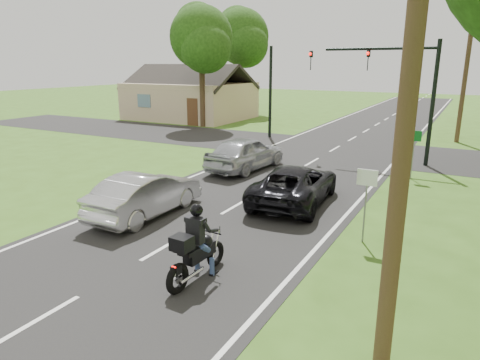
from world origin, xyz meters
name	(u,v)px	position (x,y,z in m)	size (l,w,h in m)	color
ground	(165,247)	(0.00, 0.00, 0.00)	(140.00, 140.00, 0.00)	#365919
road	(298,170)	(0.00, 10.00, 0.01)	(8.00, 100.00, 0.01)	black
cross_road	(335,149)	(0.00, 16.00, 0.01)	(60.00, 7.00, 0.01)	black
motorcycle_rider	(195,251)	(1.80, -1.10, 0.74)	(0.62, 2.17, 1.87)	black
dark_suv	(295,184)	(1.67, 5.38, 0.70)	(2.29, 4.96, 1.38)	black
silver_sedan	(146,194)	(-2.15, 1.76, 0.73)	(1.53, 4.39, 1.45)	silver
silver_suv	(246,153)	(-2.25, 8.95, 0.82)	(1.90, 4.72, 1.61)	#AAACB2
traffic_signal	(394,79)	(3.34, 14.00, 4.14)	(6.38, 0.44, 6.00)	black
signal_pole_far	(270,93)	(-5.20, 18.00, 3.00)	(0.20, 0.20, 6.00)	black
utility_pole_near	(413,50)	(6.20, -2.00, 5.08)	(1.60, 0.28, 10.00)	brown
utility_pole_far	(467,60)	(6.20, 22.00, 5.08)	(1.60, 0.28, 10.00)	brown
sign_white	(366,188)	(4.70, 2.98, 1.60)	(0.55, 0.07, 2.12)	slate
sign_green	(414,143)	(4.90, 10.98, 1.60)	(0.55, 0.07, 2.12)	slate
tree_left_near	(203,41)	(-11.73, 19.78, 6.53)	(5.12, 4.96, 9.22)	#332316
tree_left_far	(243,39)	(-13.70, 29.76, 7.13)	(5.76, 5.58, 10.14)	#332316
house	(190,99)	(-16.00, 24.00, 1.77)	(10.20, 8.00, 4.84)	tan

